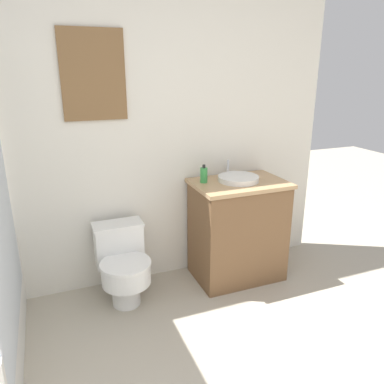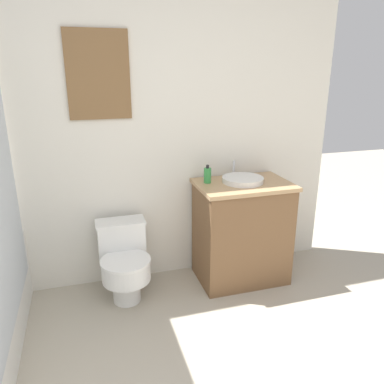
{
  "view_description": "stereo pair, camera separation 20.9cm",
  "coord_description": "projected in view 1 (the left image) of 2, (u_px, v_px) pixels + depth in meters",
  "views": [
    {
      "loc": [
        -0.45,
        -0.39,
        1.65
      ],
      "look_at": [
        0.44,
        1.87,
        0.85
      ],
      "focal_mm": 35.0,
      "sensor_mm": 36.0,
      "label": 1
    },
    {
      "loc": [
        -0.26,
        -0.46,
        1.65
      ],
      "look_at": [
        0.44,
        1.87,
        0.85
      ],
      "focal_mm": 35.0,
      "sensor_mm": 36.0,
      "label": 2
    }
  ],
  "objects": [
    {
      "name": "toilet",
      "position": [
        123.0,
        263.0,
        2.73
      ],
      "size": [
        0.37,
        0.51,
        0.57
      ],
      "color": "white",
      "rests_on": "ground_plane"
    },
    {
      "name": "vanity",
      "position": [
        238.0,
        230.0,
        3.03
      ],
      "size": [
        0.72,
        0.5,
        0.82
      ],
      "color": "brown",
      "rests_on": "ground_plane"
    },
    {
      "name": "soap_bottle",
      "position": [
        204.0,
        175.0,
        2.86
      ],
      "size": [
        0.06,
        0.06,
        0.14
      ],
      "color": "green",
      "rests_on": "vanity"
    },
    {
      "name": "wall_back",
      "position": [
        110.0,
        126.0,
        2.7
      ],
      "size": [
        3.56,
        0.07,
        2.5
      ],
      "color": "silver",
      "rests_on": "ground_plane"
    },
    {
      "name": "sink",
      "position": [
        238.0,
        178.0,
        2.91
      ],
      "size": [
        0.32,
        0.35,
        0.13
      ],
      "color": "white",
      "rests_on": "vanity"
    }
  ]
}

